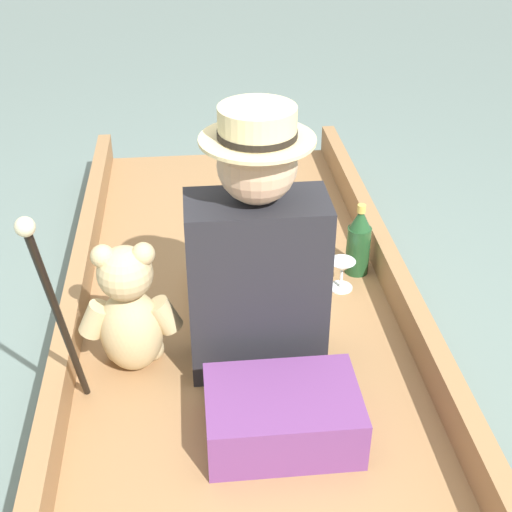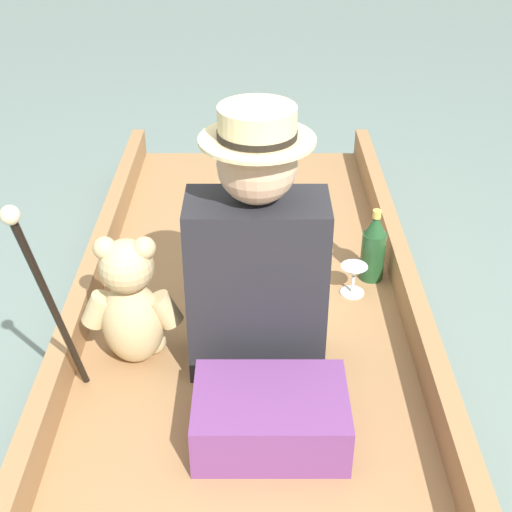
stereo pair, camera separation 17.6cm
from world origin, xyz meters
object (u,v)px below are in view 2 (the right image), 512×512
at_px(teddy_bear, 130,304).
at_px(walking_cane, 46,296).
at_px(wine_glass, 353,274).
at_px(champagne_bottle, 373,247).
at_px(seated_person, 256,264).

distance_m(teddy_bear, walking_cane, 0.42).
relative_size(teddy_bear, wine_glass, 3.88).
relative_size(wine_glass, champagne_bottle, 0.41).
height_order(seated_person, champagne_bottle, seated_person).
distance_m(teddy_bear, wine_glass, 0.83).
xyz_separation_m(wine_glass, walking_cane, (-0.87, -0.67, 0.37)).
bearing_deg(seated_person, wine_glass, 45.68).
bearing_deg(champagne_bottle, teddy_bear, -150.17).
bearing_deg(wine_glass, champagne_bottle, 52.01).
xyz_separation_m(wine_glass, champagne_bottle, (0.08, 0.10, 0.05)).
height_order(wine_glass, walking_cane, walking_cane).
distance_m(walking_cane, champagne_bottle, 1.27).
relative_size(seated_person, walking_cane, 1.07).
height_order(teddy_bear, champagne_bottle, teddy_bear).
relative_size(seated_person, wine_glass, 7.24).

